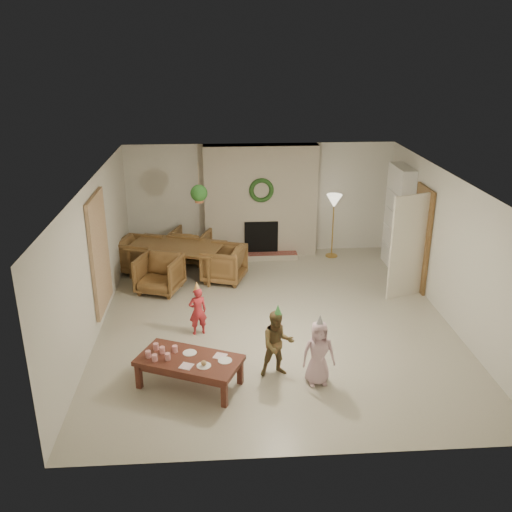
{
  "coord_description": "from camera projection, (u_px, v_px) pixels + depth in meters",
  "views": [
    {
      "loc": [
        -0.92,
        -8.78,
        4.59
      ],
      "look_at": [
        -0.3,
        0.4,
        1.05
      ],
      "focal_mm": 39.28,
      "sensor_mm": 36.0,
      "label": 1
    }
  ],
  "objects": [
    {
      "name": "coffee_leg_fl",
      "position": [
        139.0,
        376.0,
        7.86
      ],
      "size": [
        0.1,
        0.1,
        0.38
      ],
      "primitive_type": "cube",
      "rotation": [
        0.0,
        0.0,
        -0.41
      ],
      "color": "#592A1D",
      "rests_on": "floor"
    },
    {
      "name": "party_hat_plaid",
      "position": [
        278.0,
        310.0,
        7.87
      ],
      "size": [
        0.14,
        0.14,
        0.17
      ],
      "primitive_type": "cone",
      "rotation": [
        0.0,
        0.0,
        -0.23
      ],
      "color": "#4FB957",
      "rests_on": "child_plaid"
    },
    {
      "name": "cup_d",
      "position": [
        162.0,
        350.0,
        7.94
      ],
      "size": [
        0.1,
        0.1,
        0.1
      ],
      "primitive_type": "cylinder",
      "rotation": [
        0.0,
        0.0,
        -0.41
      ],
      "color": "white",
      "rests_on": "coffee_table_top"
    },
    {
      "name": "cup_c",
      "position": [
        155.0,
        358.0,
        7.74
      ],
      "size": [
        0.1,
        0.1,
        0.1
      ],
      "primitive_type": "cylinder",
      "rotation": [
        0.0,
        0.0,
        -0.41
      ],
      "color": "white",
      "rests_on": "coffee_table_top"
    },
    {
      "name": "door_leaf",
      "position": [
        408.0,
        247.0,
        10.45
      ],
      "size": [
        0.77,
        0.32,
        2.0
      ],
      "primitive_type": "cube",
      "rotation": [
        0.0,
        0.0,
        -1.22
      ],
      "color": "beige",
      "rests_on": "floor"
    },
    {
      "name": "cup_b",
      "position": [
        156.0,
        347.0,
        8.03
      ],
      "size": [
        0.1,
        0.1,
        0.1
      ],
      "primitive_type": "cylinder",
      "rotation": [
        0.0,
        0.0,
        -0.41
      ],
      "color": "white",
      "rests_on": "coffee_table_top"
    },
    {
      "name": "bookshelf_shelf_a",
      "position": [
        395.0,
        247.0,
        12.04
      ],
      "size": [
        0.3,
        0.92,
        0.03
      ],
      "primitive_type": "cube",
      "color": "white",
      "rests_on": "bookshelf_carcass"
    },
    {
      "name": "plate_c",
      "position": [
        225.0,
        360.0,
        7.76
      ],
      "size": [
        0.26,
        0.26,
        0.01
      ],
      "primitive_type": "cylinder",
      "rotation": [
        0.0,
        0.0,
        -0.41
      ],
      "color": "white",
      "rests_on": "coffee_table_top"
    },
    {
      "name": "floor",
      "position": [
        274.0,
        319.0,
        9.88
      ],
      "size": [
        7.0,
        7.0,
        0.0
      ],
      "primitive_type": "plane",
      "color": "#B7B29E",
      "rests_on": "ground"
    },
    {
      "name": "books_row_lower",
      "position": [
        396.0,
        243.0,
        11.85
      ],
      "size": [
        0.2,
        0.4,
        0.24
      ],
      "primitive_type": "cube",
      "color": "red",
      "rests_on": "bookshelf_shelf_a"
    },
    {
      "name": "door_frame",
      "position": [
        421.0,
        239.0,
        10.82
      ],
      "size": [
        0.05,
        0.86,
        2.04
      ],
      "primitive_type": "cube",
      "color": "brown",
      "rests_on": "floor"
    },
    {
      "name": "child_plaid",
      "position": [
        277.0,
        344.0,
        8.07
      ],
      "size": [
        0.54,
        0.44,
        1.02
      ],
      "primitive_type": "imported",
      "rotation": [
        0.0,
        0.0,
        0.12
      ],
      "color": "brown",
      "rests_on": "floor"
    },
    {
      "name": "child_red",
      "position": [
        198.0,
        311.0,
        9.25
      ],
      "size": [
        0.35,
        0.28,
        0.84
      ],
      "primitive_type": "imported",
      "rotation": [
        0.0,
        0.0,
        3.42
      ],
      "color": "red",
      "rests_on": "floor"
    },
    {
      "name": "curtain_panel",
      "position": [
        100.0,
        253.0,
        9.43
      ],
      "size": [
        0.06,
        1.2,
        2.0
      ],
      "primitive_type": "cube",
      "color": "#C4AF8A",
      "rests_on": "wall_left"
    },
    {
      "name": "fireplace_firebox",
      "position": [
        261.0,
        237.0,
        12.62
      ],
      "size": [
        0.75,
        0.12,
        0.75
      ],
      "primitive_type": "cube",
      "color": "black",
      "rests_on": "floor"
    },
    {
      "name": "bookshelf_shelf_d",
      "position": [
        400.0,
        193.0,
        11.61
      ],
      "size": [
        0.3,
        0.92,
        0.03
      ],
      "primitive_type": "cube",
      "color": "white",
      "rests_on": "bookshelf_carcass"
    },
    {
      "name": "bookshelf_shelf_c",
      "position": [
        398.0,
        211.0,
        11.75
      ],
      "size": [
        0.3,
        0.92,
        0.03
      ],
      "primitive_type": "cube",
      "color": "white",
      "rests_on": "bookshelf_carcass"
    },
    {
      "name": "hanging_plant_pot",
      "position": [
        199.0,
        199.0,
        10.55
      ],
      "size": [
        0.16,
        0.16,
        0.12
      ],
      "primitive_type": "cylinder",
      "color": "#AB5B37",
      "rests_on": "hanging_plant_cord"
    },
    {
      "name": "dining_chair_left",
      "position": [
        139.0,
        255.0,
        11.8
      ],
      "size": [
        1.02,
        1.0,
        0.74
      ],
      "primitive_type": "imported",
      "rotation": [
        0.0,
        0.0,
        1.24
      ],
      "color": "brown",
      "rests_on": "floor"
    },
    {
      "name": "food_scoop",
      "position": [
        204.0,
        363.0,
        7.62
      ],
      "size": [
        0.1,
        0.1,
        0.08
      ],
      "primitive_type": "sphere",
      "rotation": [
        0.0,
        0.0,
        -0.41
      ],
      "color": "tan",
      "rests_on": "plate_b"
    },
    {
      "name": "coffee_table_top",
      "position": [
        189.0,
        360.0,
        7.84
      ],
      "size": [
        1.6,
        1.23,
        0.07
      ],
      "primitive_type": "cube",
      "rotation": [
        0.0,
        0.0,
        -0.41
      ],
      "color": "#592A1D",
      "rests_on": "floor"
    },
    {
      "name": "hanging_plant_foliage",
      "position": [
        199.0,
        193.0,
        10.5
      ],
      "size": [
        0.32,
        0.32,
        0.32
      ],
      "primitive_type": "sphere",
      "color": "#1B4B19",
      "rests_on": "hanging_plant_pot"
    },
    {
      "name": "plate_a",
      "position": [
        190.0,
        353.0,
        7.96
      ],
      "size": [
        0.26,
        0.26,
        0.01
      ],
      "primitive_type": "cylinder",
      "rotation": [
        0.0,
        0.0,
        -0.41
      ],
      "color": "white",
      "rests_on": "coffee_table_top"
    },
    {
      "name": "wall_front",
      "position": [
        307.0,
        365.0,
        6.17
      ],
      "size": [
        7.0,
        0.0,
        7.0
      ],
      "primitive_type": "plane",
      "rotation": [
        -1.57,
        0.0,
        0.0
      ],
      "color": "silver",
      "rests_on": "floor"
    },
    {
      "name": "wall_left",
      "position": [
        95.0,
        257.0,
        9.24
      ],
      "size": [
        0.0,
        7.0,
        7.0
      ],
      "primitive_type": "plane",
      "rotation": [
        1.57,
        0.0,
        1.57
      ],
      "color": "silver",
      "rests_on": "floor"
    },
    {
      "name": "floor_lamp_post",
      "position": [
        333.0,
        228.0,
        12.53
      ],
      "size": [
        0.03,
        0.03,
        1.3
      ],
      "primitive_type": "cylinder",
      "color": "gold",
      "rests_on": "floor"
    },
    {
      "name": "fireplace_mass",
      "position": [
        261.0,
        201.0,
        12.5
      ],
      "size": [
        2.5,
        0.4,
        2.5
      ],
      "primitive_type": "cube",
      "color": "#532315",
      "rests_on": "floor"
    },
    {
      "name": "coffee_leg_bl",
      "position": [
        159.0,
        356.0,
        8.38
      ],
      "size": [
        0.1,
        0.1,
        0.38
      ],
      "primitive_type": "cube",
      "rotation": [
        0.0,
        0.0,
        -0.41
      ],
      "color": "#592A1D",
      "rests_on": "floor"
    },
    {
      "name": "dining_table",
      "position": [
        176.0,
        260.0,
        11.61
      ],
      "size": [
        2.13,
        1.61,
        0.67
      ],
      "primitive_type": "imported",
      "rotation": [
        0.0,
        0.0,
        -0.33
      ],
      "color": "brown",
      "rests_on": "floor"
    },
    {
      "name": "dining_chair_near",
      "position": [
        160.0,
        274.0,
        10.85
      ],
      "size": [
        1.0,
        1.02,
        0.74
      ],
      "primitive_type": "imported",
      "rotation": [
        0.0,
        0.0,
        -0.33
      ],
      "color": "brown",
      "rests_on": "floor"
    },
    {
      "name": "dining_chair_far",
      "position": [
        191.0,
        246.0,
        12.35
      ],
      "size": [
        1.0,
        1.02,
        0.74
      ],
      "primitive_type": "imported",
      "rotation": [
        0.0,
        0.0,
        2.81
      ],
      "color": "brown",
      "rests_on": "floor"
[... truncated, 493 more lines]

